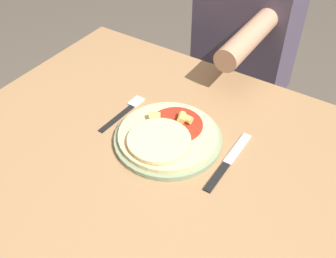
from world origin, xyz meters
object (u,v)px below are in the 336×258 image
(dining_table, at_px, (146,178))
(knife, at_px, (228,162))
(plate, at_px, (168,139))
(person_diner, at_px, (245,46))
(pizza, at_px, (167,135))
(fork, at_px, (125,111))

(dining_table, xyz_separation_m, knife, (0.20, 0.06, 0.13))
(plate, height_order, person_diner, person_diner)
(pizza, height_order, knife, pizza)
(dining_table, xyz_separation_m, fork, (-0.12, 0.08, 0.13))
(fork, xyz_separation_m, knife, (0.32, -0.02, -0.00))
(knife, bearing_deg, person_diner, 110.51)
(fork, distance_m, person_diner, 0.63)
(pizza, distance_m, knife, 0.16)
(pizza, xyz_separation_m, person_diner, (-0.08, 0.65, -0.09))
(dining_table, relative_size, knife, 4.49)
(pizza, relative_size, knife, 1.14)
(knife, distance_m, person_diner, 0.68)
(dining_table, distance_m, pizza, 0.16)
(plate, height_order, knife, plate)
(pizza, bearing_deg, fork, 167.22)
(fork, relative_size, person_diner, 0.15)
(plate, xyz_separation_m, person_diner, (-0.08, 0.65, -0.08))
(plate, distance_m, pizza, 0.02)
(dining_table, bearing_deg, plate, 48.60)
(person_diner, bearing_deg, plate, -83.33)
(dining_table, height_order, pizza, pizza)
(person_diner, bearing_deg, knife, -69.49)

